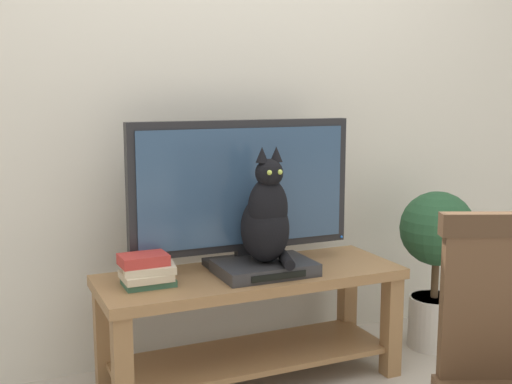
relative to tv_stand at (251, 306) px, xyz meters
name	(u,v)px	position (x,y,z in m)	size (l,w,h in m)	color
back_wall	(224,55)	(0.05, 0.44, 1.06)	(7.00, 0.12, 2.80)	beige
tv_stand	(251,306)	(0.00, 0.00, 0.00)	(1.28, 0.46, 0.49)	olive
tv	(243,190)	(0.00, 0.09, 0.48)	(0.98, 0.20, 0.63)	black
media_box	(265,268)	(0.04, -0.05, 0.18)	(0.39, 0.27, 0.05)	#2D2D30
cat	(266,218)	(0.04, -0.06, 0.39)	(0.20, 0.28, 0.48)	black
book_stack	(147,271)	(-0.45, -0.01, 0.21)	(0.22, 0.17, 0.12)	#38664C
potted_plant	(436,252)	(0.97, 0.00, 0.14)	(0.36, 0.36, 0.77)	beige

